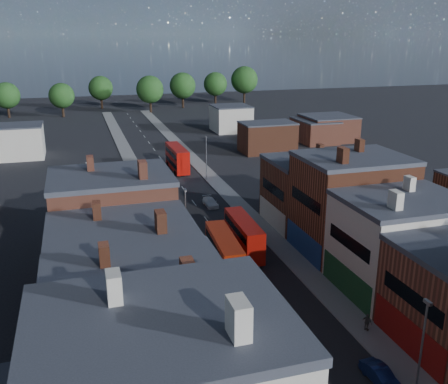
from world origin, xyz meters
TOP-DOWN VIEW (x-y plane):
  - pavement_west at (-6.50, 50.00)m, footprint 3.00×200.00m
  - pavement_east at (6.50, 50.00)m, footprint 3.00×200.00m
  - terrace_west at (-14.00, 0.00)m, footprint 12.00×80.00m
  - lamp_post_1 at (5.20, 0.00)m, footprint 0.25×0.70m
  - lamp_post_2 at (-5.20, 30.00)m, footprint 0.25×0.70m
  - lamp_post_3 at (5.20, 60.00)m, footprint 0.25×0.70m
  - bus_0 at (-2.33, 23.61)m, footprint 3.01×10.16m
  - bus_1 at (1.50, 28.06)m, footprint 2.70×9.86m
  - bus_2 at (1.50, 68.34)m, footprint 2.92×10.93m
  - car_1 at (3.80, 2.29)m, footprint 1.64×3.98m
  - car_2 at (-1.20, 30.05)m, footprint 2.51×4.55m
  - car_3 at (2.12, 45.86)m, footprint 1.89×4.32m
  - ped_3 at (6.58, 8.69)m, footprint 0.77×1.06m

SIDE VIEW (x-z plane):
  - pavement_west at x=-6.50m, z-range 0.00..0.12m
  - pavement_east at x=6.50m, z-range 0.00..0.12m
  - car_2 at x=-1.20m, z-range 0.00..1.21m
  - car_3 at x=2.12m, z-range 0.00..1.24m
  - car_1 at x=3.80m, z-range 0.00..1.28m
  - ped_3 at x=6.58m, z-range 0.12..1.77m
  - bus_1 at x=1.50m, z-range 0.17..4.40m
  - bus_0 at x=-2.33m, z-range 0.17..4.51m
  - bus_2 at x=1.50m, z-range 0.19..4.89m
  - lamp_post_1 at x=5.20m, z-range 0.64..8.77m
  - lamp_post_2 at x=-5.20m, z-range 0.64..8.77m
  - lamp_post_3 at x=5.20m, z-range 0.64..8.77m
  - terrace_west at x=-14.00m, z-range 0.00..12.74m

